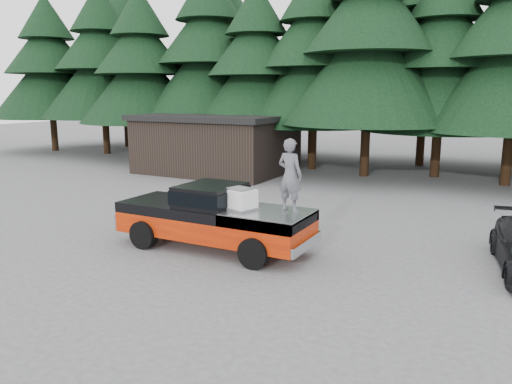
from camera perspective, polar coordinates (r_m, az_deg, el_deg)
The scene contains 7 objects.
ground at distance 14.71m, azimuth 0.41°, elevation -6.73°, with size 120.00×120.00×0.00m, color #4D4D50.
pickup_truck at distance 14.79m, azimuth -4.82°, elevation -3.97°, with size 6.00×2.04×1.33m, color red, non-canonical shape.
truck_cab at distance 14.62m, azimuth -5.21°, elevation -0.29°, with size 1.66×1.90×0.59m, color black.
air_compressor at distance 13.96m, azimuth -1.83°, elevation -0.90°, with size 0.79×0.66×0.54m, color silver.
man_on_bed at distance 13.64m, azimuth 3.91°, elevation 1.94°, with size 0.74×0.48×2.02m, color #525359.
utility_building at distance 29.02m, azimuth -4.49°, elevation 5.61°, with size 8.40×6.40×3.30m.
treeline at distance 30.38m, azimuth 17.00°, elevation 16.87°, with size 60.15×16.05×17.50m.
Camera 1 is at (6.43, -12.41, 4.57)m, focal length 35.00 mm.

